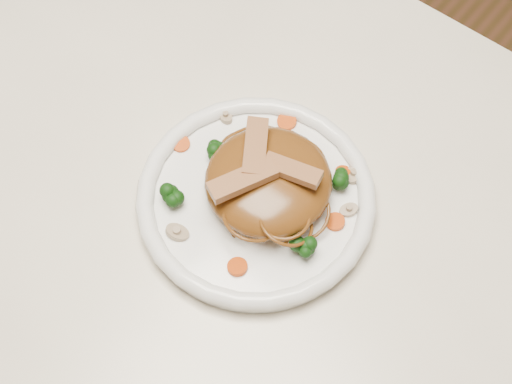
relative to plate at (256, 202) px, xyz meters
The scene contains 20 objects.
ground 0.76m from the plate, 158.83° to the right, with size 4.00×4.00×0.00m, color brown.
table 0.13m from the plate, 158.83° to the right, with size 1.20×0.80×0.75m.
plate is the anchor object (origin of this frame).
noodle_mound 0.04m from the plate, 69.67° to the left, with size 0.14×0.14×0.05m, color #623312.
chicken_a 0.07m from the plate, 45.25° to the left, with size 0.06×0.02×0.01m, color #9E6E4A.
chicken_b 0.07m from the plate, 130.04° to the left, with size 0.07×0.02×0.01m, color #9E6E4A.
chicken_c 0.06m from the plate, 111.63° to the right, with size 0.07×0.02×0.01m, color #9E6E4A.
broccoli_0 0.10m from the plate, 48.86° to the left, with size 0.02×0.02×0.03m, color #0F380B, non-canonical shape.
broccoli_1 0.07m from the plate, 168.81° to the left, with size 0.02×0.02×0.03m, color #0F380B, non-canonical shape.
broccoli_2 0.09m from the plate, 139.47° to the right, with size 0.03×0.03×0.03m, color #0F380B, non-canonical shape.
broccoli_3 0.09m from the plate, 12.72° to the right, with size 0.03×0.03×0.03m, color #0F380B, non-canonical shape.
carrot_0 0.10m from the plate, 56.85° to the left, with size 0.02×0.02×0.01m, color #CC4207.
carrot_1 0.11m from the plate, behind, with size 0.02×0.02×0.01m, color #CC4207.
carrot_2 0.09m from the plate, 19.09° to the left, with size 0.02×0.02×0.01m, color #CC4207.
carrot_3 0.11m from the plate, 108.99° to the left, with size 0.02×0.02×0.01m, color #CC4207.
carrot_4 0.09m from the plate, 64.50° to the right, with size 0.02×0.02×0.01m, color #CC4207.
mushroom_0 0.10m from the plate, 114.06° to the right, with size 0.03×0.03×0.01m, color #C9B397.
mushroom_1 0.10m from the plate, 29.44° to the left, with size 0.02×0.02×0.01m, color #C9B397.
mushroom_2 0.11m from the plate, 147.05° to the left, with size 0.02×0.02×0.01m, color #C9B397.
mushroom_3 0.11m from the plate, 53.26° to the left, with size 0.02×0.02×0.01m, color #C9B397.
Camera 1 is at (0.31, -0.28, 1.49)m, focal length 52.05 mm.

